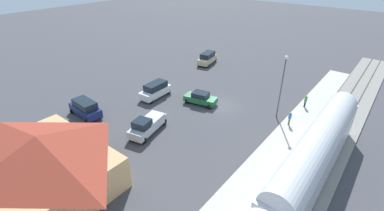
{
  "coord_description": "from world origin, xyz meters",
  "views": [
    {
      "loc": [
        -17.27,
        28.4,
        18.02
      ],
      "look_at": [
        2.09,
        3.82,
        1.0
      ],
      "focal_mm": 25.48,
      "sensor_mm": 36.0,
      "label": 1
    }
  ],
  "objects_px": {
    "suv_white": "(155,90)",
    "pickup_silver": "(147,125)",
    "suv_tan": "(207,58)",
    "sedan_green": "(200,98)",
    "suv_navy": "(85,108)",
    "light_pole_near_platform": "(283,80)",
    "station_building": "(43,161)",
    "pedestrian_waiting_far": "(306,100)",
    "pedestrian_on_platform": "(290,117)"
  },
  "relations": [
    {
      "from": "suv_white",
      "to": "pickup_silver",
      "type": "bearing_deg",
      "value": 128.92
    },
    {
      "from": "pickup_silver",
      "to": "suv_tan",
      "type": "bearing_deg",
      "value": -70.89
    },
    {
      "from": "pickup_silver",
      "to": "sedan_green",
      "type": "relative_size",
      "value": 1.19
    },
    {
      "from": "suv_navy",
      "to": "pickup_silver",
      "type": "bearing_deg",
      "value": -165.99
    },
    {
      "from": "suv_navy",
      "to": "light_pole_near_platform",
      "type": "xyz_separation_m",
      "value": [
        -19.42,
        -14.92,
        3.96
      ]
    },
    {
      "from": "suv_navy",
      "to": "pickup_silver",
      "type": "height_order",
      "value": "suv_navy"
    },
    {
      "from": "suv_navy",
      "to": "light_pole_near_platform",
      "type": "height_order",
      "value": "light_pole_near_platform"
    },
    {
      "from": "station_building",
      "to": "sedan_green",
      "type": "distance_m",
      "value": 20.93
    },
    {
      "from": "suv_white",
      "to": "station_building",
      "type": "bearing_deg",
      "value": 105.25
    },
    {
      "from": "suv_navy",
      "to": "suv_tan",
      "type": "xyz_separation_m",
      "value": [
        -0.86,
        -25.71,
        0.0
      ]
    },
    {
      "from": "suv_white",
      "to": "pickup_silver",
      "type": "distance_m",
      "value": 9.21
    },
    {
      "from": "pickup_silver",
      "to": "sedan_green",
      "type": "bearing_deg",
      "value": -93.44
    },
    {
      "from": "suv_navy",
      "to": "light_pole_near_platform",
      "type": "bearing_deg",
      "value": -142.47
    },
    {
      "from": "suv_white",
      "to": "light_pole_near_platform",
      "type": "height_order",
      "value": "light_pole_near_platform"
    },
    {
      "from": "pedestrian_waiting_far",
      "to": "light_pole_near_platform",
      "type": "distance_m",
      "value": 6.16
    },
    {
      "from": "station_building",
      "to": "suv_white",
      "type": "distance_m",
      "value": 19.15
    },
    {
      "from": "pedestrian_waiting_far",
      "to": "suv_navy",
      "type": "bearing_deg",
      "value": 41.93
    },
    {
      "from": "suv_navy",
      "to": "suv_tan",
      "type": "relative_size",
      "value": 0.97
    },
    {
      "from": "suv_tan",
      "to": "light_pole_near_platform",
      "type": "relative_size",
      "value": 0.63
    },
    {
      "from": "pedestrian_waiting_far",
      "to": "sedan_green",
      "type": "relative_size",
      "value": 0.36
    },
    {
      "from": "suv_white",
      "to": "pickup_silver",
      "type": "relative_size",
      "value": 0.88
    },
    {
      "from": "station_building",
      "to": "suv_tan",
      "type": "xyz_separation_m",
      "value": [
        7.36,
        -34.71,
        -1.59
      ]
    },
    {
      "from": "suv_tan",
      "to": "pedestrian_waiting_far",
      "type": "bearing_deg",
      "value": 162.73
    },
    {
      "from": "suv_navy",
      "to": "sedan_green",
      "type": "xyz_separation_m",
      "value": [
        -9.57,
        -11.8,
        -0.27
      ]
    },
    {
      "from": "pedestrian_waiting_far",
      "to": "sedan_green",
      "type": "height_order",
      "value": "pedestrian_waiting_far"
    },
    {
      "from": "pedestrian_waiting_far",
      "to": "suv_tan",
      "type": "xyz_separation_m",
      "value": [
        20.63,
        -6.41,
        -0.13
      ]
    },
    {
      "from": "suv_tan",
      "to": "light_pole_near_platform",
      "type": "height_order",
      "value": "light_pole_near_platform"
    },
    {
      "from": "suv_white",
      "to": "suv_tan",
      "type": "relative_size",
      "value": 0.96
    },
    {
      "from": "suv_white",
      "to": "sedan_green",
      "type": "xyz_separation_m",
      "value": [
        -6.36,
        -2.39,
        -0.27
      ]
    },
    {
      "from": "light_pole_near_platform",
      "to": "station_building",
      "type": "bearing_deg",
      "value": 64.91
    },
    {
      "from": "suv_navy",
      "to": "sedan_green",
      "type": "height_order",
      "value": "suv_navy"
    },
    {
      "from": "pedestrian_waiting_far",
      "to": "suv_tan",
      "type": "distance_m",
      "value": 21.6
    },
    {
      "from": "pickup_silver",
      "to": "sedan_green",
      "type": "height_order",
      "value": "pickup_silver"
    },
    {
      "from": "suv_navy",
      "to": "pedestrian_waiting_far",
      "type": "bearing_deg",
      "value": -138.07
    },
    {
      "from": "pickup_silver",
      "to": "pedestrian_on_platform",
      "type": "bearing_deg",
      "value": -137.56
    },
    {
      "from": "pickup_silver",
      "to": "suv_navy",
      "type": "bearing_deg",
      "value": 14.01
    },
    {
      "from": "pedestrian_on_platform",
      "to": "suv_white",
      "type": "bearing_deg",
      "value": 13.07
    },
    {
      "from": "pedestrian_on_platform",
      "to": "suv_tan",
      "type": "distance_m",
      "value": 23.88
    },
    {
      "from": "pedestrian_waiting_far",
      "to": "pickup_silver",
      "type": "distance_m",
      "value": 21.14
    },
    {
      "from": "suv_tan",
      "to": "pickup_silver",
      "type": "bearing_deg",
      "value": 109.11
    },
    {
      "from": "suv_tan",
      "to": "light_pole_near_platform",
      "type": "bearing_deg",
      "value": 149.84
    },
    {
      "from": "pickup_silver",
      "to": "station_building",
      "type": "bearing_deg",
      "value": 86.1
    },
    {
      "from": "pickup_silver",
      "to": "light_pole_near_platform",
      "type": "height_order",
      "value": "light_pole_near_platform"
    },
    {
      "from": "pedestrian_waiting_far",
      "to": "sedan_green",
      "type": "distance_m",
      "value": 14.09
    },
    {
      "from": "pedestrian_waiting_far",
      "to": "suv_navy",
      "type": "distance_m",
      "value": 28.88
    },
    {
      "from": "station_building",
      "to": "sedan_green",
      "type": "xyz_separation_m",
      "value": [
        -1.34,
        -20.81,
        -1.86
      ]
    },
    {
      "from": "suv_tan",
      "to": "pedestrian_on_platform",
      "type": "bearing_deg",
      "value": 149.67
    },
    {
      "from": "sedan_green",
      "to": "station_building",
      "type": "bearing_deg",
      "value": 86.31
    },
    {
      "from": "pedestrian_waiting_far",
      "to": "pedestrian_on_platform",
      "type": "bearing_deg",
      "value": 89.81
    },
    {
      "from": "light_pole_near_platform",
      "to": "suv_navy",
      "type": "bearing_deg",
      "value": 37.53
    }
  ]
}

